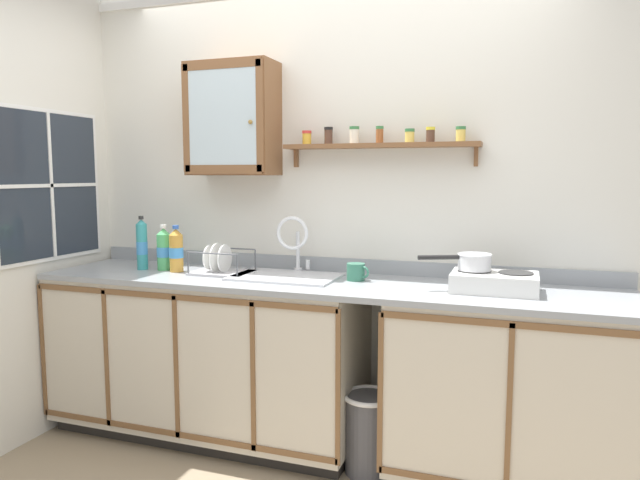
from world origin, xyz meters
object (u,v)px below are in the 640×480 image
bottle_juice_amber_1 (176,251)px  mug (356,272)px  sink (287,279)px  bottle_detergent_teal_2 (142,245)px  bottle_soda_green_0 (164,250)px  dish_rack (221,267)px  wall_cabinet (233,119)px  saucepan (473,261)px  trash_bin (369,431)px  hot_plate_stove (494,282)px

bottle_juice_amber_1 → mug: size_ratio=2.06×
sink → bottle_detergent_teal_2: size_ratio=1.79×
bottle_soda_green_0 → bottle_juice_amber_1: bottle_juice_amber_1 is taller
sink → bottle_juice_amber_1: size_ratio=2.12×
bottle_soda_green_0 → sink: bearing=0.9°
dish_rack → wall_cabinet: size_ratio=0.52×
saucepan → wall_cabinet: (-1.37, 0.16, 0.73)m
saucepan → trash_bin: size_ratio=0.83×
bottle_detergent_teal_2 → sink: bearing=2.6°
bottle_juice_amber_1 → wall_cabinet: wall_cabinet is taller
saucepan → dish_rack: (-1.37, -0.01, -0.10)m
sink → saucepan: (0.98, -0.01, 0.15)m
hot_plate_stove → wall_cabinet: size_ratio=0.63×
sink → mug: sink is taller
saucepan → mug: saucepan is taller
sink → dish_rack: sink is taller
bottle_juice_amber_1 → bottle_detergent_teal_2: (-0.23, 0.00, 0.02)m
bottle_juice_amber_1 → dish_rack: size_ratio=0.81×
bottle_soda_green_0 → bottle_detergent_teal_2: size_ratio=0.84×
sink → bottle_soda_green_0: bearing=-179.1°
mug → dish_rack: bearing=-176.4°
bottle_detergent_teal_2 → mug: (1.28, 0.08, -0.10)m
hot_plate_stove → dish_rack: dish_rack is taller
hot_plate_stove → wall_cabinet: wall_cabinet is taller
mug → saucepan: bearing=-4.1°
bottle_juice_amber_1 → bottle_detergent_teal_2: bottle_detergent_teal_2 is taller
wall_cabinet → trash_bin: (0.90, -0.31, -1.59)m
sink → saucepan: size_ratio=1.65×
hot_plate_stove → trash_bin: size_ratio=0.97×
sink → dish_rack: bearing=-178.1°
bottle_soda_green_0 → mug: (1.15, 0.05, -0.07)m
saucepan → trash_bin: bearing=-161.4°
saucepan → bottle_soda_green_0: 1.74m
bottle_soda_green_0 → hot_plate_stove: bearing=-0.4°
hot_plate_stove → wall_cabinet: 1.69m
sink → bottle_juice_amber_1: (-0.66, -0.04, 0.13)m
wall_cabinet → bottle_soda_green_0: bearing=-156.8°
wall_cabinet → trash_bin: wall_cabinet is taller
mug → trash_bin: 0.81m
bottle_detergent_teal_2 → wall_cabinet: 0.90m
bottle_soda_green_0 → mug: bearing=2.4°
sink → hot_plate_stove: bearing=-1.3°
dish_rack → hot_plate_stove: bearing=-0.4°
bottle_juice_amber_1 → sink: bearing=3.5°
hot_plate_stove → bottle_soda_green_0: (-1.84, 0.01, 0.07)m
saucepan → bottle_juice_amber_1: (-1.64, -0.03, -0.02)m
dish_rack → mug: 0.78m
saucepan → trash_bin: saucepan is taller
trash_bin → sink: bearing=162.1°
dish_rack → sink: bearing=1.9°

